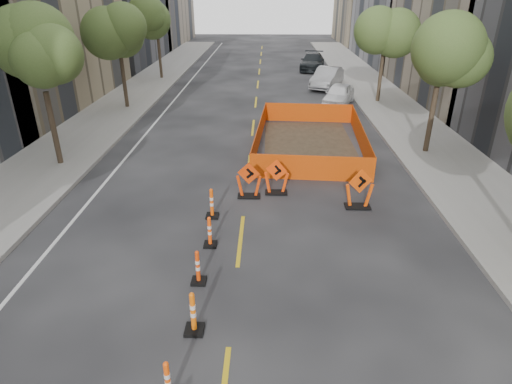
{
  "coord_description": "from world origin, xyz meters",
  "views": [
    {
      "loc": [
        0.8,
        -7.53,
        7.2
      ],
      "look_at": [
        0.46,
        5.2,
        1.1
      ],
      "focal_mm": 30.0,
      "sensor_mm": 36.0,
      "label": 1
    }
  ],
  "objects_px": {
    "channelizer_4": "(198,267)",
    "chevron_sign_center": "(277,177)",
    "channelizer_2": "(168,381)",
    "channelizer_6": "(212,203)",
    "parked_car_far": "(312,62)",
    "chevron_sign_left": "(249,180)",
    "parked_car_near": "(339,95)",
    "channelizer_5": "(210,232)",
    "channelizer_3": "(193,313)",
    "parked_car_mid": "(327,78)",
    "chevron_sign_right": "(360,189)"
  },
  "relations": [
    {
      "from": "channelizer_3",
      "to": "parked_car_far",
      "type": "bearing_deg",
      "value": 80.42
    },
    {
      "from": "chevron_sign_right",
      "to": "channelizer_5",
      "type": "bearing_deg",
      "value": -168.88
    },
    {
      "from": "channelizer_2",
      "to": "chevron_sign_left",
      "type": "xyz_separation_m",
      "value": [
        1.16,
        8.9,
        0.22
      ]
    },
    {
      "from": "channelizer_3",
      "to": "chevron_sign_center",
      "type": "xyz_separation_m",
      "value": [
        2.01,
        7.42,
        0.15
      ]
    },
    {
      "from": "channelizer_6",
      "to": "parked_car_mid",
      "type": "distance_m",
      "value": 22.43
    },
    {
      "from": "channelizer_3",
      "to": "channelizer_5",
      "type": "height_order",
      "value": "channelizer_3"
    },
    {
      "from": "channelizer_2",
      "to": "chevron_sign_left",
      "type": "bearing_deg",
      "value": 82.56
    },
    {
      "from": "chevron_sign_center",
      "to": "parked_car_near",
      "type": "relative_size",
      "value": 0.34
    },
    {
      "from": "channelizer_5",
      "to": "parked_car_near",
      "type": "distance_m",
      "value": 18.89
    },
    {
      "from": "channelizer_2",
      "to": "channelizer_4",
      "type": "bearing_deg",
      "value": 89.65
    },
    {
      "from": "channelizer_5",
      "to": "parked_car_far",
      "type": "relative_size",
      "value": 0.19
    },
    {
      "from": "channelizer_2",
      "to": "channelizer_5",
      "type": "xyz_separation_m",
      "value": [
        0.11,
        5.47,
        0.01
      ]
    },
    {
      "from": "parked_car_near",
      "to": "parked_car_mid",
      "type": "bearing_deg",
      "value": 110.92
    },
    {
      "from": "chevron_sign_left",
      "to": "parked_car_mid",
      "type": "relative_size",
      "value": 0.3
    },
    {
      "from": "channelizer_2",
      "to": "channelizer_3",
      "type": "bearing_deg",
      "value": 84.0
    },
    {
      "from": "channelizer_3",
      "to": "parked_car_mid",
      "type": "relative_size",
      "value": 0.24
    },
    {
      "from": "chevron_sign_center",
      "to": "channelizer_6",
      "type": "bearing_deg",
      "value": -118.23
    },
    {
      "from": "channelizer_2",
      "to": "chevron_sign_left",
      "type": "height_order",
      "value": "chevron_sign_left"
    },
    {
      "from": "channelizer_4",
      "to": "channelizer_6",
      "type": "height_order",
      "value": "channelizer_6"
    },
    {
      "from": "parked_car_far",
      "to": "channelizer_5",
      "type": "bearing_deg",
      "value": -91.98
    },
    {
      "from": "channelizer_3",
      "to": "channelizer_4",
      "type": "bearing_deg",
      "value": 95.31
    },
    {
      "from": "channelizer_6",
      "to": "chevron_sign_left",
      "type": "xyz_separation_m",
      "value": [
        1.21,
        1.61,
        0.17
      ]
    },
    {
      "from": "parked_car_far",
      "to": "channelizer_3",
      "type": "bearing_deg",
      "value": -90.76
    },
    {
      "from": "channelizer_3",
      "to": "parked_car_far",
      "type": "xyz_separation_m",
      "value": [
        5.93,
        35.09,
        0.21
      ]
    },
    {
      "from": "channelizer_6",
      "to": "chevron_sign_left",
      "type": "distance_m",
      "value": 2.02
    },
    {
      "from": "parked_car_mid",
      "to": "channelizer_2",
      "type": "bearing_deg",
      "value": -81.05
    },
    {
      "from": "chevron_sign_left",
      "to": "parked_car_far",
      "type": "distance_m",
      "value": 28.45
    },
    {
      "from": "chevron_sign_right",
      "to": "parked_car_far",
      "type": "xyz_separation_m",
      "value": [
        0.99,
        28.77,
        0.01
      ]
    },
    {
      "from": "channelizer_5",
      "to": "parked_car_near",
      "type": "bearing_deg",
      "value": 69.82
    },
    {
      "from": "chevron_sign_right",
      "to": "parked_car_mid",
      "type": "xyz_separation_m",
      "value": [
        1.38,
        20.59,
        0.02
      ]
    },
    {
      "from": "channelizer_6",
      "to": "channelizer_2",
      "type": "bearing_deg",
      "value": -89.65
    },
    {
      "from": "chevron_sign_left",
      "to": "parked_car_far",
      "type": "height_order",
      "value": "parked_car_far"
    },
    {
      "from": "channelizer_3",
      "to": "chevron_sign_right",
      "type": "bearing_deg",
      "value": 52.01
    },
    {
      "from": "parked_car_near",
      "to": "parked_car_far",
      "type": "height_order",
      "value": "parked_car_far"
    },
    {
      "from": "channelizer_5",
      "to": "parked_car_mid",
      "type": "distance_m",
      "value": 24.14
    },
    {
      "from": "parked_car_near",
      "to": "channelizer_6",
      "type": "bearing_deg",
      "value": -92.97
    },
    {
      "from": "channelizer_2",
      "to": "channelizer_4",
      "type": "height_order",
      "value": "channelizer_4"
    },
    {
      "from": "channelizer_3",
      "to": "channelizer_4",
      "type": "xyz_separation_m",
      "value": [
        -0.17,
        1.82,
        -0.05
      ]
    },
    {
      "from": "channelizer_6",
      "to": "chevron_sign_right",
      "type": "bearing_deg",
      "value": 9.37
    },
    {
      "from": "chevron_sign_right",
      "to": "chevron_sign_center",
      "type": "bearing_deg",
      "value": 142.56
    },
    {
      "from": "chevron_sign_left",
      "to": "chevron_sign_center",
      "type": "distance_m",
      "value": 1.09
    },
    {
      "from": "channelizer_3",
      "to": "chevron_sign_left",
      "type": "height_order",
      "value": "chevron_sign_left"
    },
    {
      "from": "parked_car_near",
      "to": "parked_car_far",
      "type": "relative_size",
      "value": 0.78
    },
    {
      "from": "channelizer_5",
      "to": "chevron_sign_center",
      "type": "bearing_deg",
      "value": 60.98
    },
    {
      "from": "channelizer_2",
      "to": "channelizer_6",
      "type": "xyz_separation_m",
      "value": [
        -0.04,
        7.29,
        0.05
      ]
    },
    {
      "from": "channelizer_6",
      "to": "parked_car_far",
      "type": "height_order",
      "value": "parked_car_far"
    },
    {
      "from": "channelizer_4",
      "to": "chevron_sign_center",
      "type": "distance_m",
      "value": 6.01
    },
    {
      "from": "channelizer_6",
      "to": "parked_car_far",
      "type": "bearing_deg",
      "value": 78.25
    },
    {
      "from": "channelizer_3",
      "to": "channelizer_6",
      "type": "bearing_deg",
      "value": 92.47
    },
    {
      "from": "channelizer_6",
      "to": "chevron_sign_right",
      "type": "distance_m",
      "value": 5.25
    }
  ]
}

